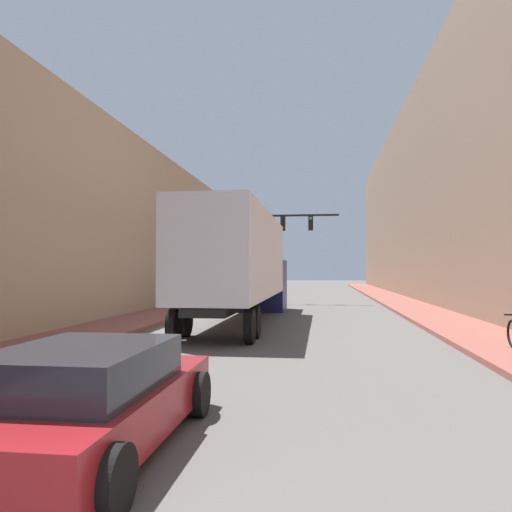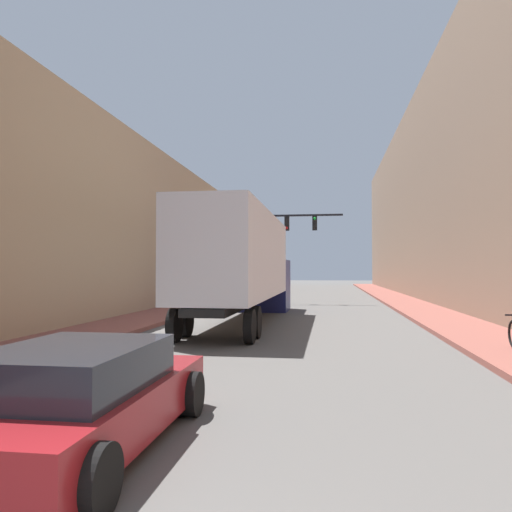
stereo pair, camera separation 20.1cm
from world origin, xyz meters
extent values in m
cube|color=brown|center=(6.14, 30.00, 0.07)|extent=(2.63, 80.00, 0.15)
cube|color=brown|center=(-6.14, 30.00, 0.07)|extent=(2.63, 80.00, 0.15)
cube|color=#846B56|center=(10.45, 30.00, 7.29)|extent=(6.00, 80.00, 14.58)
cube|color=tan|center=(-10.45, 30.00, 4.29)|extent=(6.00, 80.00, 8.58)
cube|color=silver|center=(-1.89, 17.22, 2.67)|extent=(2.53, 11.45, 3.13)
cube|color=black|center=(-1.89, 17.22, 0.95)|extent=(1.27, 11.45, 0.24)
cube|color=navy|center=(-1.89, 24.42, 1.31)|extent=(2.53, 2.96, 2.62)
cylinder|color=black|center=(-3.01, 12.70, 0.50)|extent=(0.25, 1.00, 1.00)
cylinder|color=black|center=(-0.78, 12.70, 0.50)|extent=(0.25, 1.00, 1.00)
cylinder|color=black|center=(-3.01, 13.90, 0.50)|extent=(0.25, 1.00, 1.00)
cylinder|color=black|center=(-0.78, 13.90, 0.50)|extent=(0.25, 1.00, 1.00)
cylinder|color=black|center=(-3.01, 24.42, 0.50)|extent=(0.25, 1.00, 1.00)
cylinder|color=black|center=(-0.78, 24.42, 0.50)|extent=(0.25, 1.00, 1.00)
cube|color=maroon|center=(-1.44, 4.19, 0.46)|extent=(1.87, 4.29, 0.58)
cube|color=#1E232D|center=(-1.44, 3.97, 1.00)|extent=(1.64, 2.36, 0.49)
cylinder|color=black|center=(-2.38, 5.63, 0.32)|extent=(0.25, 0.64, 0.64)
cylinder|color=black|center=(-0.51, 5.63, 0.32)|extent=(0.25, 0.64, 0.64)
cylinder|color=black|center=(-0.51, 2.64, 0.32)|extent=(0.25, 0.64, 0.64)
cylinder|color=black|center=(-4.67, 30.06, 2.93)|extent=(0.20, 0.20, 5.86)
cube|color=black|center=(-1.16, 30.06, 5.56)|extent=(7.02, 0.12, 0.12)
cube|color=black|center=(-2.92, 30.06, 5.05)|extent=(0.30, 0.24, 0.90)
sphere|color=gold|center=(-2.92, 29.92, 5.05)|extent=(0.18, 0.18, 0.18)
cube|color=black|center=(-1.16, 30.06, 5.05)|extent=(0.30, 0.24, 0.90)
sphere|color=red|center=(-1.16, 29.92, 4.77)|extent=(0.18, 0.18, 0.18)
cube|color=black|center=(0.59, 30.06, 5.05)|extent=(0.30, 0.24, 0.90)
sphere|color=green|center=(0.59, 29.92, 5.33)|extent=(0.18, 0.18, 0.18)
camera|label=1|loc=(1.28, -1.45, 2.12)|focal=35.00mm
camera|label=2|loc=(1.48, -1.43, 2.12)|focal=35.00mm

